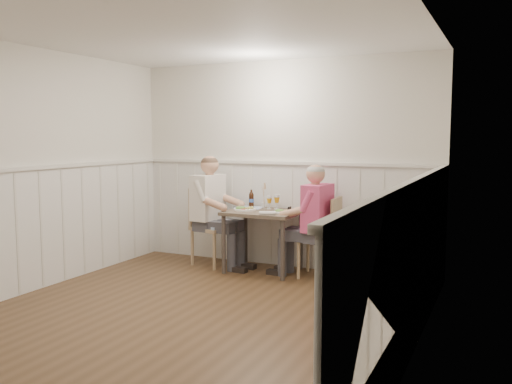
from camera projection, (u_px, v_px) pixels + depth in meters
ground_plane at (189, 317)px, 4.97m from camera, size 4.50×4.50×0.00m
room_shell at (186, 152)px, 4.81m from camera, size 4.04×4.54×2.60m
wainscot at (224, 232)px, 5.51m from camera, size 4.00×4.49×1.34m
dining_table at (263, 219)px, 6.59m from camera, size 0.87×0.70×0.75m
chair_right at (324, 234)px, 6.33m from camera, size 0.47×0.47×0.95m
chair_left at (211, 223)px, 6.98m from camera, size 0.58×0.58×0.99m
man_in_pink at (314, 230)px, 6.28m from camera, size 0.65×0.45×1.36m
diner_cream at (211, 219)px, 6.89m from camera, size 0.69×0.48×1.43m
plate_man at (283, 211)px, 6.43m from camera, size 0.24×0.24×0.06m
plate_diner at (244, 208)px, 6.64m from camera, size 0.28×0.28×0.07m
beer_glass_a at (277, 199)px, 6.72m from camera, size 0.07×0.07×0.18m
beer_glass_b at (269, 200)px, 6.73m from camera, size 0.07×0.07×0.16m
beer_bottle at (251, 199)px, 6.91m from camera, size 0.06×0.06×0.23m
rolled_napkin at (267, 213)px, 6.25m from camera, size 0.19×0.12×0.04m
grass_vase at (263, 196)px, 6.83m from camera, size 0.04×0.04×0.34m
gingham_mat at (249, 208)px, 6.85m from camera, size 0.37×0.31×0.01m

